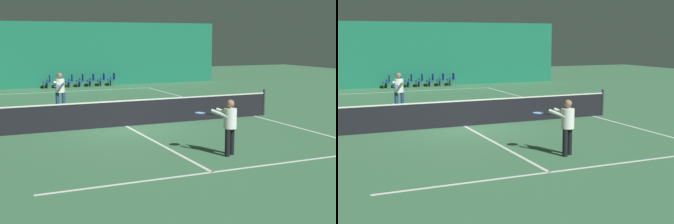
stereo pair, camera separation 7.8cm
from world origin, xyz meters
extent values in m
plane|color=#3D704C|center=(0.00, 0.00, 0.00)|extent=(60.00, 60.00, 0.00)
cube|color=#196B4C|center=(0.00, 14.52, 2.09)|extent=(23.00, 0.12, 4.17)
cube|color=white|center=(0.00, 11.90, 0.00)|extent=(11.00, 0.10, 0.00)
cube|color=white|center=(0.00, 6.40, 0.00)|extent=(8.25, 0.10, 0.00)
cube|color=white|center=(0.00, -6.40, 0.00)|extent=(8.25, 0.10, 0.00)
cube|color=white|center=(5.50, 0.00, 0.00)|extent=(0.10, 23.80, 0.00)
cube|color=white|center=(0.00, 0.00, 0.00)|extent=(0.10, 12.80, 0.00)
cube|color=black|center=(0.00, 0.00, 0.47)|extent=(11.90, 0.02, 0.95)
cube|color=white|center=(0.00, 0.00, 0.92)|extent=(11.90, 0.02, 0.05)
cylinder|color=#333338|center=(5.95, 0.00, 0.53)|extent=(0.10, 0.10, 1.07)
cylinder|color=black|center=(1.11, -5.23, 0.37)|extent=(0.20, 0.20, 0.75)
cylinder|color=black|center=(1.31, -5.11, 0.37)|extent=(0.20, 0.20, 0.75)
cylinder|color=white|center=(1.21, -5.17, 1.02)|extent=(0.48, 0.48, 0.54)
sphere|color=#936B4C|center=(1.21, -5.17, 1.42)|extent=(0.21, 0.21, 0.21)
cylinder|color=white|center=(0.96, -5.03, 1.14)|extent=(0.34, 0.49, 0.22)
cylinder|color=white|center=(1.20, -4.89, 1.14)|extent=(0.34, 0.49, 0.22)
cylinder|color=black|center=(0.88, -4.61, 1.08)|extent=(0.18, 0.28, 0.03)
torus|color=#1951B2|center=(0.73, -4.35, 1.08)|extent=(0.45, 0.45, 0.03)
cylinder|color=silver|center=(0.73, -4.35, 1.08)|extent=(0.38, 0.38, 0.00)
cylinder|color=navy|center=(-1.35, 4.44, 0.41)|extent=(0.19, 0.19, 0.82)
cylinder|color=navy|center=(-1.60, 4.52, 0.41)|extent=(0.19, 0.19, 0.82)
cylinder|color=white|center=(-1.48, 4.48, 1.11)|extent=(0.47, 0.47, 0.59)
sphere|color=#936B4C|center=(-1.48, 4.48, 1.56)|extent=(0.23, 0.23, 0.23)
cylinder|color=white|center=(-1.41, 4.18, 1.25)|extent=(0.25, 0.57, 0.24)
cylinder|color=white|center=(-1.70, 4.27, 1.25)|extent=(0.25, 0.57, 0.24)
cylinder|color=black|center=(-1.67, 3.82, 1.18)|extent=(0.11, 0.30, 0.03)
torus|color=#1951B2|center=(-1.76, 3.53, 1.18)|extent=(0.41, 0.41, 0.03)
cylinder|color=silver|center=(-1.76, 3.53, 1.18)|extent=(0.34, 0.34, 0.00)
cylinder|color=brown|center=(-0.71, 14.16, 0.20)|extent=(0.03, 0.03, 0.39)
cylinder|color=brown|center=(-0.71, 13.78, 0.20)|extent=(0.03, 0.03, 0.39)
cylinder|color=brown|center=(-0.33, 14.16, 0.20)|extent=(0.03, 0.03, 0.39)
cylinder|color=brown|center=(-0.33, 13.78, 0.20)|extent=(0.03, 0.03, 0.39)
cube|color=navy|center=(-0.52, 13.97, 0.41)|extent=(0.44, 0.44, 0.05)
cube|color=navy|center=(-0.32, 13.97, 0.64)|extent=(0.04, 0.44, 0.40)
cylinder|color=brown|center=(-0.01, 14.16, 0.20)|extent=(0.03, 0.03, 0.39)
cylinder|color=brown|center=(-0.01, 13.78, 0.20)|extent=(0.03, 0.03, 0.39)
cylinder|color=brown|center=(0.37, 14.16, 0.20)|extent=(0.03, 0.03, 0.39)
cylinder|color=brown|center=(0.37, 13.78, 0.20)|extent=(0.03, 0.03, 0.39)
cube|color=navy|center=(0.18, 13.97, 0.41)|extent=(0.44, 0.44, 0.05)
cube|color=navy|center=(0.38, 13.97, 0.64)|extent=(0.04, 0.44, 0.40)
cylinder|color=brown|center=(0.69, 14.16, 0.20)|extent=(0.03, 0.03, 0.39)
cylinder|color=brown|center=(0.69, 13.78, 0.20)|extent=(0.03, 0.03, 0.39)
cylinder|color=brown|center=(1.07, 14.16, 0.20)|extent=(0.03, 0.03, 0.39)
cylinder|color=brown|center=(1.07, 13.78, 0.20)|extent=(0.03, 0.03, 0.39)
cube|color=navy|center=(0.88, 13.97, 0.41)|extent=(0.44, 0.44, 0.05)
cube|color=navy|center=(1.08, 13.97, 0.64)|extent=(0.04, 0.44, 0.40)
cylinder|color=brown|center=(1.39, 14.16, 0.20)|extent=(0.03, 0.03, 0.39)
cylinder|color=brown|center=(1.39, 13.78, 0.20)|extent=(0.03, 0.03, 0.39)
cylinder|color=brown|center=(1.77, 14.16, 0.20)|extent=(0.03, 0.03, 0.39)
cylinder|color=brown|center=(1.77, 13.78, 0.20)|extent=(0.03, 0.03, 0.39)
cube|color=navy|center=(1.58, 13.97, 0.41)|extent=(0.44, 0.44, 0.05)
cube|color=navy|center=(1.78, 13.97, 0.64)|extent=(0.04, 0.44, 0.40)
cylinder|color=brown|center=(2.09, 14.16, 0.20)|extent=(0.03, 0.03, 0.39)
cylinder|color=brown|center=(2.09, 13.78, 0.20)|extent=(0.03, 0.03, 0.39)
cylinder|color=brown|center=(2.47, 14.16, 0.20)|extent=(0.03, 0.03, 0.39)
cylinder|color=brown|center=(2.47, 13.78, 0.20)|extent=(0.03, 0.03, 0.39)
cube|color=navy|center=(2.28, 13.97, 0.41)|extent=(0.44, 0.44, 0.05)
cube|color=navy|center=(2.48, 13.97, 0.64)|extent=(0.04, 0.44, 0.40)
cylinder|color=brown|center=(2.79, 14.16, 0.20)|extent=(0.03, 0.03, 0.39)
cylinder|color=brown|center=(2.79, 13.78, 0.20)|extent=(0.03, 0.03, 0.39)
cylinder|color=brown|center=(3.17, 14.16, 0.20)|extent=(0.03, 0.03, 0.39)
cylinder|color=brown|center=(3.17, 13.78, 0.20)|extent=(0.03, 0.03, 0.39)
cube|color=navy|center=(2.98, 13.97, 0.41)|extent=(0.44, 0.44, 0.05)
cube|color=navy|center=(3.18, 13.97, 0.64)|extent=(0.04, 0.44, 0.40)
cylinder|color=brown|center=(3.49, 14.16, 0.20)|extent=(0.03, 0.03, 0.39)
cylinder|color=brown|center=(3.49, 13.78, 0.20)|extent=(0.03, 0.03, 0.39)
cylinder|color=brown|center=(3.87, 14.16, 0.20)|extent=(0.03, 0.03, 0.39)
cylinder|color=brown|center=(3.87, 13.78, 0.20)|extent=(0.03, 0.03, 0.39)
cube|color=navy|center=(3.68, 13.97, 0.41)|extent=(0.44, 0.44, 0.05)
cube|color=navy|center=(3.88, 13.97, 0.64)|extent=(0.04, 0.44, 0.40)
camera|label=1|loc=(-5.28, -15.81, 3.16)|focal=50.00mm
camera|label=2|loc=(-5.20, -15.84, 3.16)|focal=50.00mm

